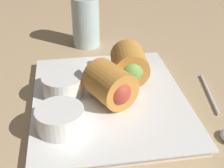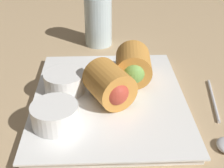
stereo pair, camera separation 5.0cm
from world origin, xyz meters
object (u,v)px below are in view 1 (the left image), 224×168
Objects in this scene: dipping_bowl_near at (63,84)px; spoon at (223,124)px; drinking_glass at (86,22)px; dipping_bowl_far at (60,118)px; serving_plate at (112,100)px.

spoon is at bearing -114.43° from dipping_bowl_near.
drinking_glass is (22.86, -5.88, 2.41)cm from dipping_bowl_near.
dipping_bowl_near is 0.35× the size of spoon.
dipping_bowl_far reaches higher than spoon.
serving_plate is at bearing -51.24° from dipping_bowl_far.
dipping_bowl_near is 26.86cm from spoon.
spoon is at bearing -117.93° from serving_plate.
dipping_bowl_far is 25.14cm from spoon.
drinking_glass reaches higher than dipping_bowl_far.
dipping_bowl_near is at bearing -3.68° from dipping_bowl_far.
serving_plate is 8.83cm from dipping_bowl_near.
dipping_bowl_far reaches higher than serving_plate.
spoon is (-11.04, -24.32, -2.83)cm from dipping_bowl_near.
dipping_bowl_far is at bearing 176.32° from dipping_bowl_near.
drinking_glass is at bearing -11.35° from dipping_bowl_far.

